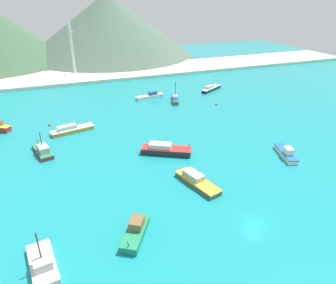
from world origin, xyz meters
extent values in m
cube|color=teal|center=(0.00, 30.00, -0.25)|extent=(260.00, 280.00, 0.50)
cube|color=#232328|center=(29.59, 67.20, 0.46)|extent=(10.05, 7.04, 0.92)
cube|color=white|center=(29.59, 67.20, 1.02)|extent=(10.25, 7.18, 0.20)
cube|color=beige|center=(28.46, 66.53, 1.59)|extent=(3.90, 3.13, 0.94)
cylinder|color=#4C3823|center=(33.67, 69.60, 1.57)|extent=(0.54, 0.39, 1.25)
cube|color=#232328|center=(-4.09, 26.82, 0.62)|extent=(10.94, 8.11, 1.24)
cube|color=red|center=(-4.09, 26.82, 1.34)|extent=(11.16, 8.27, 0.20)
cube|color=beige|center=(-5.27, 27.50, 1.92)|extent=(5.32, 4.41, 0.97)
cylinder|color=#4C3823|center=(0.14, 24.37, 2.11)|extent=(0.67, 0.46, 1.67)
cube|color=silver|center=(-30.80, 3.19, 0.36)|extent=(3.99, 8.12, 0.71)
cube|color=white|center=(-30.80, 3.19, 0.81)|extent=(4.07, 8.28, 0.20)
cube|color=#B2ADA3|center=(-30.68, 2.22, 1.52)|extent=(2.54, 2.49, 1.21)
cylinder|color=#4C3823|center=(-30.73, 2.67, 4.12)|extent=(0.19, 0.19, 4.00)
cube|color=red|center=(-29.71, 37.17, 0.38)|extent=(4.45, 8.76, 0.77)
cube|color=#238C5B|center=(-29.71, 37.17, 0.87)|extent=(4.54, 8.93, 0.20)
cube|color=#B2ADA3|center=(-29.49, 36.15, 1.61)|extent=(2.75, 3.91, 1.30)
cylinder|color=#4C3823|center=(-30.54, 40.85, 1.30)|extent=(0.22, 0.49, 1.05)
cylinder|color=#4C3823|center=(-29.64, 36.85, 3.76)|extent=(0.18, 0.18, 2.99)
cube|color=silver|center=(19.88, 16.11, 0.44)|extent=(4.71, 8.69, 0.89)
cube|color=#1E669E|center=(19.88, 16.11, 0.99)|extent=(4.81, 8.86, 0.20)
cube|color=silver|center=(19.55, 15.11, 1.78)|extent=(2.24, 2.60, 1.37)
cube|color=#198466|center=(-17.98, 4.03, 0.50)|extent=(6.05, 7.48, 1.00)
cube|color=#238C5B|center=(-17.98, 4.03, 1.10)|extent=(6.17, 7.63, 0.20)
cube|color=brown|center=(-17.49, 4.80, 1.83)|extent=(2.93, 3.11, 1.27)
cylinder|color=#4C3823|center=(-19.76, 1.28, 1.70)|extent=(0.42, 0.56, 1.36)
cube|color=brown|center=(12.35, 60.60, 0.47)|extent=(4.89, 9.04, 0.95)
cube|color=#1E669E|center=(12.35, 60.60, 1.05)|extent=(4.99, 9.22, 0.20)
cube|color=#B2ADA3|center=(11.96, 59.55, 1.70)|extent=(2.19, 2.84, 1.11)
cylinder|color=#4C3823|center=(12.13, 60.02, 4.44)|extent=(0.17, 0.17, 4.37)
cube|color=orange|center=(-22.15, 46.92, 0.43)|extent=(11.03, 4.90, 0.85)
cube|color=white|center=(-22.15, 46.92, 0.95)|extent=(11.25, 4.99, 0.20)
cube|color=silver|center=(-23.45, 46.63, 1.58)|extent=(5.02, 2.94, 1.05)
cube|color=silver|center=(5.44, 66.57, 0.47)|extent=(9.79, 3.50, 0.94)
cube|color=white|center=(5.44, 66.57, 1.04)|extent=(9.98, 3.57, 0.20)
cube|color=#28568C|center=(6.62, 66.76, 1.64)|extent=(3.22, 1.98, 1.01)
cube|color=brown|center=(-3.31, 12.94, 0.40)|extent=(5.25, 10.41, 0.80)
cube|color=gold|center=(-3.31, 12.94, 0.90)|extent=(5.36, 10.62, 0.20)
cube|color=#B2ADA3|center=(-3.62, 14.15, 1.52)|extent=(3.13, 4.62, 1.04)
sphere|color=red|center=(23.08, 52.18, 0.13)|extent=(0.74, 0.74, 0.74)
sphere|color=red|center=(-27.57, 53.81, 0.13)|extent=(0.75, 0.75, 0.75)
cube|color=beige|center=(0.00, 105.18, 0.60)|extent=(247.00, 25.18, 1.20)
cone|color=#4C6656|center=(9.69, 146.69, 16.49)|extent=(92.28, 92.28, 32.99)
cylinder|color=silver|center=(-14.16, 108.41, 11.04)|extent=(1.01, 1.01, 22.08)
cylinder|color=silver|center=(-14.16, 108.41, 18.11)|extent=(2.21, 0.51, 0.51)
cylinder|color=silver|center=(-14.16, 108.41, 13.69)|extent=(0.51, 1.77, 0.51)
camera|label=1|loc=(-26.62, -30.52, 32.45)|focal=33.31mm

